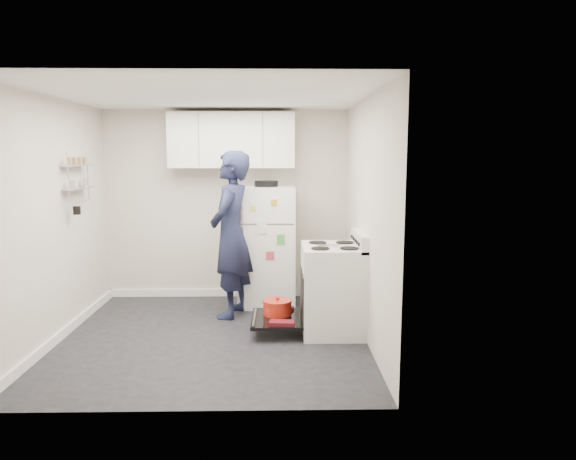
{
  "coord_description": "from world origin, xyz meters",
  "views": [
    {
      "loc": [
        0.69,
        -5.24,
        1.92
      ],
      "look_at": [
        0.8,
        0.65,
        1.05
      ],
      "focal_mm": 32.0,
      "sensor_mm": 36.0,
      "label": 1
    }
  ],
  "objects_px": {
    "open_oven_door": "(277,312)",
    "refrigerator": "(267,245)",
    "electric_range": "(331,290)",
    "person": "(231,235)"
  },
  "relations": [
    {
      "from": "electric_range",
      "to": "person",
      "type": "bearing_deg",
      "value": 152.12
    },
    {
      "from": "open_oven_door",
      "to": "person",
      "type": "relative_size",
      "value": 0.37
    },
    {
      "from": "open_oven_door",
      "to": "electric_range",
      "type": "bearing_deg",
      "value": -5.04
    },
    {
      "from": "open_oven_door",
      "to": "refrigerator",
      "type": "xyz_separation_m",
      "value": [
        -0.14,
        1.05,
        0.57
      ]
    },
    {
      "from": "open_oven_door",
      "to": "refrigerator",
      "type": "relative_size",
      "value": 0.45
    },
    {
      "from": "electric_range",
      "to": "person",
      "type": "xyz_separation_m",
      "value": [
        -1.13,
        0.6,
        0.51
      ]
    },
    {
      "from": "open_oven_door",
      "to": "refrigerator",
      "type": "height_order",
      "value": "refrigerator"
    },
    {
      "from": "electric_range",
      "to": "person",
      "type": "distance_m",
      "value": 1.38
    },
    {
      "from": "open_oven_door",
      "to": "person",
      "type": "height_order",
      "value": "person"
    },
    {
      "from": "electric_range",
      "to": "open_oven_door",
      "type": "bearing_deg",
      "value": 174.96
    }
  ]
}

